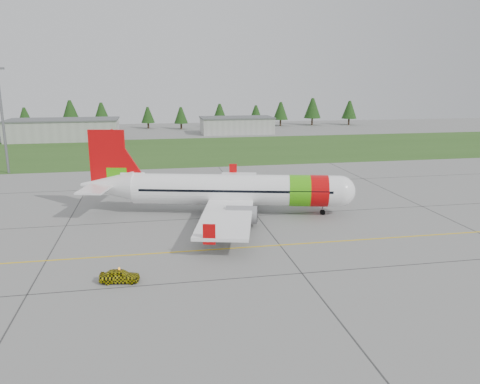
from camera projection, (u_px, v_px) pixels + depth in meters
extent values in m
plane|color=gray|center=(199.00, 281.00, 43.37)|extent=(320.00, 320.00, 0.00)
cylinder|color=white|center=(236.00, 190.00, 64.51)|extent=(28.54, 10.95, 4.25)
sphere|color=white|center=(340.00, 191.00, 63.73)|extent=(4.25, 4.25, 4.25)
cone|color=white|center=(108.00, 185.00, 65.40)|extent=(8.43, 5.96, 4.25)
cube|color=black|center=(342.00, 188.00, 63.62)|extent=(2.38, 3.17, 0.61)
cylinder|color=#44B20D|center=(299.00, 191.00, 64.03)|extent=(3.79, 4.89, 4.33)
cylinder|color=#C40608|center=(319.00, 191.00, 63.88)|extent=(3.37, 4.78, 4.33)
cube|color=white|center=(232.00, 198.00, 64.82)|extent=(14.21, 35.31, 0.39)
cube|color=#C40608|center=(233.00, 170.00, 81.55)|extent=(1.32, 0.51, 2.18)
cube|color=#C40608|center=(209.00, 234.00, 47.92)|extent=(1.32, 0.51, 2.18)
cylinder|color=gray|center=(246.00, 192.00, 70.69)|extent=(4.36, 3.17, 2.29)
cylinder|color=gray|center=(242.00, 215.00, 59.05)|extent=(4.36, 3.17, 2.29)
cube|color=#C40608|center=(108.00, 160.00, 64.53)|extent=(4.96, 1.59, 8.29)
cube|color=#44B20D|center=(117.00, 177.00, 65.03)|extent=(2.86, 1.13, 2.62)
cube|color=white|center=(104.00, 184.00, 65.37)|extent=(6.40, 13.01, 0.24)
cylinder|color=slate|center=(323.00, 209.00, 64.47)|extent=(0.20, 0.20, 1.53)
cylinder|color=black|center=(323.00, 212.00, 64.56)|extent=(0.79, 0.47, 0.74)
cylinder|color=slate|center=(226.00, 200.00, 68.11)|extent=(0.24, 0.24, 2.07)
cylinder|color=black|center=(223.00, 203.00, 68.25)|extent=(1.22, 0.75, 1.13)
cylinder|color=slate|center=(222.00, 212.00, 62.19)|extent=(0.24, 0.24, 2.07)
cylinder|color=black|center=(219.00, 215.00, 62.32)|extent=(1.22, 0.75, 1.13)
imported|color=#CCC40B|center=(119.00, 264.00, 42.79)|extent=(1.44, 1.63, 3.65)
cube|color=#30561E|center=(167.00, 151.00, 121.66)|extent=(320.00, 50.00, 0.03)
cube|color=gold|center=(191.00, 251.00, 51.01)|extent=(120.00, 0.25, 0.02)
cube|color=#A8A8A3|center=(64.00, 130.00, 142.28)|extent=(32.00, 14.00, 6.00)
cube|color=#A8A8A3|center=(237.00, 126.00, 159.93)|extent=(24.00, 12.00, 5.20)
cylinder|color=slate|center=(3.00, 123.00, 90.62)|extent=(0.50, 0.50, 20.00)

